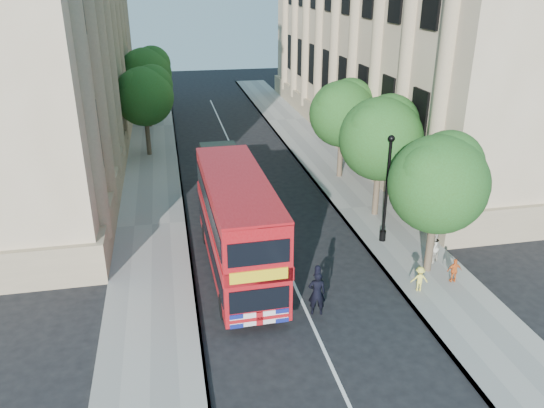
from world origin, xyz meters
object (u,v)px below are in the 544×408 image
lamp_post (386,194)px  double_decker_bus (238,223)px  police_constable (317,293)px  woman_pedestrian (433,247)px  box_van (223,178)px

lamp_post → double_decker_bus: (-7.08, -1.36, -0.20)m
lamp_post → police_constable: lamp_post is taller
police_constable → double_decker_bus: bearing=-45.6°
police_constable → woman_pedestrian: police_constable is taller
lamp_post → woman_pedestrian: bearing=-62.4°
lamp_post → police_constable: 7.03m
woman_pedestrian → police_constable: bearing=-8.5°
double_decker_bus → police_constable: bearing=-57.7°
police_constable → woman_pedestrian: bearing=-145.7°
double_decker_bus → box_van: bearing=86.8°
double_decker_bus → police_constable: double_decker_bus is taller
police_constable → lamp_post: bearing=-122.2°
lamp_post → police_constable: size_ratio=2.88×
double_decker_bus → woman_pedestrian: 8.55m
police_constable → woman_pedestrian: (5.95, 2.57, -0.04)m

